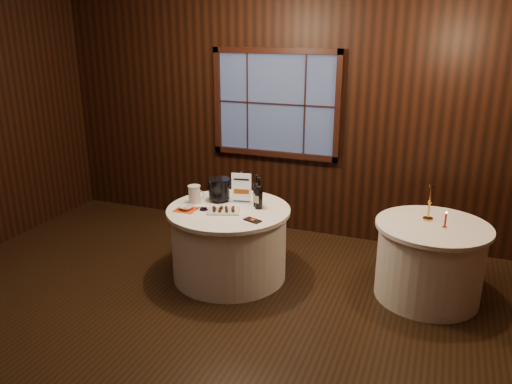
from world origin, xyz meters
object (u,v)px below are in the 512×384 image
at_px(brass_candlestick, 429,207).
at_px(sign_stand, 241,192).
at_px(main_table, 229,242).
at_px(grape_bunch, 204,209).
at_px(port_bottle_right, 259,195).
at_px(chocolate_box, 253,220).
at_px(port_bottle_left, 257,193).
at_px(glass_pitcher, 195,194).
at_px(red_candle, 445,221).
at_px(side_table, 429,261).
at_px(ice_bucket, 219,189).
at_px(chocolate_plate, 224,210).
at_px(cracker_bowl, 186,208).

bearing_deg(brass_candlestick, sign_stand, -174.02).
relative_size(main_table, grape_bunch, 8.51).
distance_m(port_bottle_right, chocolate_box, 0.38).
height_order(sign_stand, port_bottle_left, port_bottle_left).
distance_m(main_table, grape_bunch, 0.48).
relative_size(port_bottle_left, chocolate_box, 1.99).
distance_m(sign_stand, glass_pitcher, 0.50).
distance_m(port_bottle_right, red_candle, 1.81).
xyz_separation_m(side_table, ice_bucket, (-2.19, -0.12, 0.51)).
bearing_deg(main_table, ice_bucket, 136.40).
distance_m(chocolate_plate, brass_candlestick, 2.02).
bearing_deg(glass_pitcher, cracker_bowl, -91.67).
height_order(chocolate_plate, chocolate_box, chocolate_plate).
relative_size(side_table, port_bottle_left, 3.18).
bearing_deg(grape_bunch, cracker_bowl, -168.35).
bearing_deg(port_bottle_right, sign_stand, 172.73).
distance_m(chocolate_box, brass_candlestick, 1.71).
bearing_deg(brass_candlestick, grape_bunch, -165.31).
height_order(chocolate_box, cracker_bowl, cracker_bowl).
bearing_deg(side_table, main_table, -171.47).
bearing_deg(brass_candlestick, ice_bucket, -173.84).
height_order(sign_stand, grape_bunch, sign_stand).
xyz_separation_m(port_bottle_right, ice_bucket, (-0.48, 0.07, -0.01)).
xyz_separation_m(grape_bunch, cracker_bowl, (-0.18, -0.04, 0.00)).
xyz_separation_m(ice_bucket, brass_candlestick, (2.13, 0.23, -0.00)).
xyz_separation_m(main_table, cracker_bowl, (-0.39, -0.19, 0.40)).
relative_size(ice_bucket, glass_pitcher, 1.29).
bearing_deg(red_candle, chocolate_plate, -170.07).
bearing_deg(grape_bunch, glass_pitcher, 137.74).
xyz_separation_m(side_table, chocolate_box, (-1.64, -0.54, 0.39)).
relative_size(sign_stand, red_candle, 2.08).
distance_m(sign_stand, port_bottle_left, 0.20).
bearing_deg(chocolate_plate, main_table, 89.07).
relative_size(side_table, chocolate_box, 6.33).
xyz_separation_m(grape_bunch, glass_pitcher, (-0.20, 0.18, 0.08)).
height_order(ice_bucket, cracker_bowl, ice_bucket).
bearing_deg(side_table, chocolate_box, -161.80).
bearing_deg(chocolate_plate, glass_pitcher, 160.29).
xyz_separation_m(side_table, chocolate_plate, (-2.00, -0.42, 0.40)).
bearing_deg(grape_bunch, port_bottle_left, 35.43).
bearing_deg(red_candle, sign_stand, -178.95).
distance_m(main_table, sign_stand, 0.54).
bearing_deg(brass_candlestick, red_candle, -45.39).
distance_m(grape_bunch, cracker_bowl, 0.19).
distance_m(sign_stand, chocolate_plate, 0.35).
bearing_deg(sign_stand, chocolate_box, -67.05).
relative_size(main_table, sign_stand, 3.78).
bearing_deg(side_table, cracker_bowl, -168.38).
xyz_separation_m(main_table, glass_pitcher, (-0.40, 0.03, 0.48)).
relative_size(main_table, side_table, 1.19).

